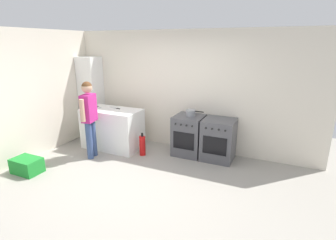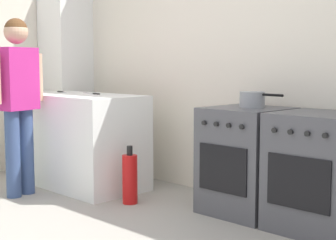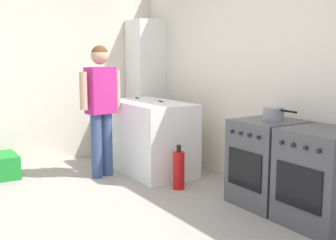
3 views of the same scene
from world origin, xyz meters
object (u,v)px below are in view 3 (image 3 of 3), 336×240
Objects in this scene: person at (101,100)px; recycling_crate_lower at (1,166)px; pot at (274,114)px; larder_cabinet at (146,88)px; knife_carving at (158,101)px; oven_right at (322,178)px; knife_paring at (138,98)px; fire_extinguisher at (179,170)px; oven_left at (267,162)px.

person is 3.07× the size of recycling_crate_lower.
person reaches higher than pot.
larder_cabinet is at bearing 96.08° from recycling_crate_lower.
person is at bearing -97.18° from knife_carving.
larder_cabinet reaches higher than oven_right.
pot is at bearing 9.30° from knife_paring.
knife_paring is 0.44m from knife_carving.
pot is 2.67m from larder_cabinet.
larder_cabinet is at bearing 178.23° from oven_right.
oven_left is at bearing 28.78° from fire_extinguisher.
recycling_crate_lower is (-2.44, -2.10, -0.77)m from pot.
pot is 0.24× the size of person.
larder_cabinet reaches higher than person.
oven_left is 1.63× the size of recycling_crate_lower.
knife_paring reaches higher than recycling_crate_lower.
recycling_crate_lower is at bearing -83.92° from larder_cabinet.
larder_cabinet reaches higher than oven_left.
knife_carving is at bearing 82.82° from person.
fire_extinguisher is (-0.89, -0.52, -0.70)m from pot.
recycling_crate_lower is (-2.42, -2.06, -0.29)m from oven_left.
oven_left is 3.19m from recycling_crate_lower.
knife_carving is at bearing 8.78° from knife_paring.
knife_carving is (0.44, 0.07, -0.00)m from knife_paring.
oven_left is 2.21m from knife_paring.
knife_carving is (-1.69, -0.25, 0.48)m from oven_left.
person is at bearing -63.41° from knife_paring.
knife_carving is 0.63× the size of recycling_crate_lower.
oven_right is 4.05× the size of knife_paring.
recycling_crate_lower is (-0.63, -1.06, -0.81)m from person.
oven_left is 1.00× the size of oven_right.
pot is at bearing 60.41° from oven_left.
oven_left is 2.71m from larder_cabinet.
person is 1.40m from larder_cabinet.
fire_extinguisher is at bearing 45.61° from recycling_crate_lower.
pot reaches higher than knife_carving.
person is (0.34, -0.68, 0.04)m from knife_paring.
knife_carving is at bearing -20.05° from larder_cabinet.
larder_cabinet is (-0.96, 0.35, 0.10)m from knife_carving.
fire_extinguisher reaches higher than recycling_crate_lower.
person is 1.28m from fire_extinguisher.
pot is at bearing 40.69° from recycling_crate_lower.
oven_left is 1.01m from fire_extinguisher.
fire_extinguisher is (0.82, -0.23, -0.69)m from knife_carving.
pot is 0.19× the size of larder_cabinet.
knife_paring reaches higher than oven_left.
knife_carving is 0.16× the size of larder_cabinet.
knife_paring is at bearing 116.59° from person.
fire_extinguisher is at bearing -151.22° from oven_left.
person is at bearing -51.93° from larder_cabinet.
knife_paring is (-2.13, -0.31, 0.48)m from oven_left.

